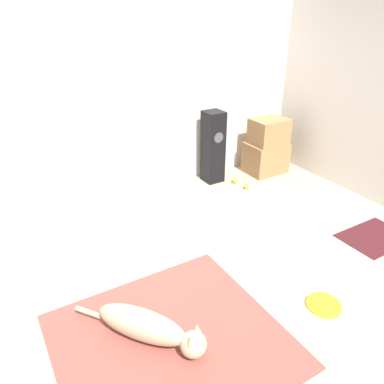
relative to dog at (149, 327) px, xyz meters
The scene contains 11 objects.
ground_plane 0.42m from the dog, ahead, with size 12.00×12.00×0.00m, color #B2A38E.
wall_back 2.45m from the dog, 79.11° to the left, with size 8.00×0.06×2.55m.
area_rug 0.18m from the dog, 33.72° to the right, with size 1.44×1.34×0.01m.
dog is the anchor object (origin of this frame).
frisbee 1.29m from the dog, 16.57° to the right, with size 0.25×0.25×0.03m.
cardboard_box_lower 3.03m from the dog, 35.37° to the left, with size 0.50×0.39×0.40m.
cardboard_box_upper 3.05m from the dog, 35.10° to the left, with size 0.44×0.34×0.31m.
floor_speaker 2.58m from the dog, 47.39° to the left, with size 0.22×0.23×0.88m.
tennis_ball_by_boxes 2.55m from the dog, 40.85° to the left, with size 0.07×0.07×0.07m.
tennis_ball_near_speaker 2.44m from the dog, 36.87° to the left, with size 0.07×0.07×0.07m.
door_mat 2.36m from the dog, ahead, with size 0.65×0.46×0.01m.
Camera 1 is at (-1.07, -1.68, 2.01)m, focal length 35.00 mm.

